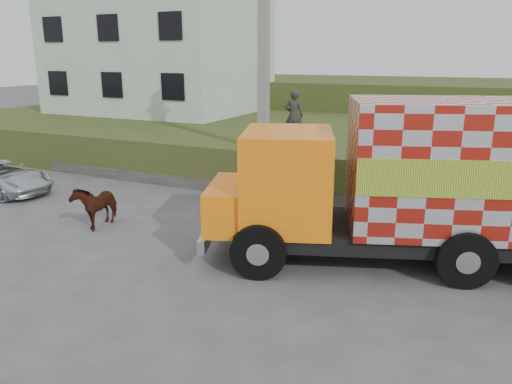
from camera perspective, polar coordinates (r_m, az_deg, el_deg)
The scene contains 10 objects.
ground at distance 12.37m, azimuth -3.94°, elevation -5.81°, with size 120.00×120.00×0.00m, color #474749.
embankment at distance 21.15m, azimuth 9.48°, elevation 5.04°, with size 40.00×12.00×1.50m, color #2B4B19.
embankment_far at distance 32.66m, azimuth 15.58°, elevation 9.59°, with size 40.00×12.00×3.00m, color #2B4B19.
retaining_strip at distance 16.73m, azimuth -2.87°, elevation 0.59°, with size 16.00×0.50×0.40m, color #595651.
building at distance 28.46m, azimuth -10.82°, elevation 15.17°, with size 10.00×8.00×6.00m, color silver.
utility_pole at distance 16.10m, azimuth 0.87°, elevation 13.98°, with size 1.20×0.30×8.00m.
cargo_truck at distance 11.27m, azimuth 17.52°, elevation 1.20°, with size 8.39×5.09×3.58m.
cow at distance 14.06m, azimuth -17.83°, elevation -1.38°, with size 0.64×1.40×1.18m, color black.
suv at distance 18.69m, azimuth -27.21°, elevation 1.48°, with size 1.75×3.80×1.06m, color #ADB3B6.
pedestrian at distance 17.88m, azimuth 4.34°, elevation 8.71°, with size 0.66×0.43×1.81m, color #282523.
Camera 1 is at (5.73, -10.02, 4.46)m, focal length 35.00 mm.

